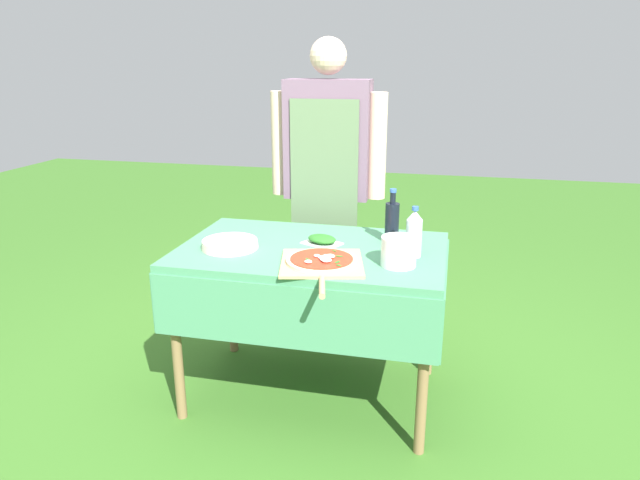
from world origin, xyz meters
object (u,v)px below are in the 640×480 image
mixing_tub (399,251)px  oil_bottle (392,221)px  prep_table (312,267)px  herb_container (322,240)px  pizza_on_peel (322,262)px  person_cook (328,170)px  plate_stack (230,244)px  water_bottle (414,233)px

mixing_tub → oil_bottle: bearing=101.6°
prep_table → herb_container: herb_container is taller
prep_table → oil_bottle: 0.44m
pizza_on_peel → oil_bottle: (0.25, 0.39, 0.09)m
pizza_on_peel → mixing_tub: mixing_tub is taller
person_cook → prep_table: bearing=95.1°
prep_table → pizza_on_peel: (0.10, -0.22, 0.11)m
plate_stack → water_bottle: bearing=5.4°
herb_container → mixing_tub: (0.38, -0.22, 0.04)m
prep_table → water_bottle: water_bottle is taller
oil_bottle → mixing_tub: bearing=-78.4°
oil_bottle → water_bottle: oil_bottle is taller
oil_bottle → herb_container: bearing=-162.3°
plate_stack → person_cook: bearing=68.6°
person_cook → herb_container: size_ratio=8.36×
prep_table → water_bottle: (0.47, -0.01, 0.20)m
person_cook → herb_container: bearing=98.9°
pizza_on_peel → water_bottle: size_ratio=2.46×
oil_bottle → herb_container: 0.34m
herb_container → mixing_tub: 0.44m
herb_container → prep_table: bearing=-116.1°
prep_table → person_cook: bearing=96.3°
person_cook → plate_stack: size_ratio=6.63×
oil_bottle → plate_stack: bearing=-160.0°
person_cook → pizza_on_peel: size_ratio=3.08×
oil_bottle → mixing_tub: (0.07, -0.32, -0.04)m
prep_table → mixing_tub: size_ratio=8.26×
person_cook → plate_stack: person_cook is taller
pizza_on_peel → oil_bottle: bearing=43.8°
oil_bottle → herb_container: (-0.32, -0.10, -0.08)m
person_cook → water_bottle: (0.54, -0.68, -0.14)m
water_bottle → pizza_on_peel: bearing=-150.7°
prep_table → water_bottle: 0.51m
person_cook → mixing_tub: person_cook is taller
pizza_on_peel → mixing_tub: (0.32, 0.07, 0.05)m
water_bottle → plate_stack: (-0.84, -0.08, -0.09)m
mixing_tub → pizza_on_peel: bearing=-167.4°
person_cook → mixing_tub: size_ratio=11.52×
herb_container → plate_stack: herb_container is taller
prep_table → mixing_tub: 0.47m
water_bottle → mixing_tub: bearing=-110.9°
oil_bottle → water_bottle: bearing=-57.3°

